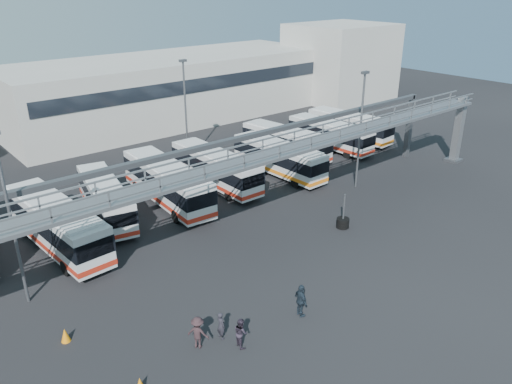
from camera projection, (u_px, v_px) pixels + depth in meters
ground at (320, 263)px, 32.67m from camera, size 140.00×140.00×0.00m
gantry at (263, 161)px, 34.62m from camera, size 51.40×5.15×7.10m
warehouse at (172, 88)px, 64.91m from camera, size 42.00×14.00×8.00m
building_right at (340, 62)px, 75.44m from camera, size 14.00×12.00×11.00m
light_pole_left at (9, 212)px, 26.59m from camera, size 0.70×0.35×10.21m
light_pole_mid at (361, 125)px, 42.41m from camera, size 0.70×0.35×10.21m
light_pole_back at (185, 107)px, 48.25m from camera, size 0.70×0.35×10.21m
bus_2 at (56, 223)px, 33.79m from camera, size 3.38×11.52×3.45m
bus_3 at (106, 198)px, 38.23m from camera, size 4.34×10.31×3.05m
bus_4 at (167, 182)px, 40.66m from camera, size 3.39×11.52×3.45m
bus_5 at (215, 167)px, 44.14m from camera, size 2.50×10.64×3.23m
bus_6 at (279, 157)px, 46.68m from camera, size 2.61×10.42×3.15m
bus_7 at (286, 141)px, 51.32m from camera, size 3.56×10.41×3.10m
bus_8 at (330, 134)px, 53.81m from camera, size 2.86×10.23×3.07m
bus_9 at (349, 126)px, 56.79m from camera, size 3.36×10.40×3.10m
pedestrian_a at (221, 325)px, 25.62m from camera, size 0.41×0.59×1.57m
pedestrian_b at (241, 332)px, 25.07m from camera, size 0.75×0.89×1.62m
pedestrian_c at (198, 333)px, 24.94m from camera, size 1.19×1.32×1.78m
pedestrian_d at (301, 301)px, 27.23m from camera, size 0.75×1.24×1.98m
cone_left at (140, 384)px, 22.52m from camera, size 0.55×0.55×0.69m
cone_right at (65, 335)px, 25.54m from camera, size 0.61×0.61×0.77m
tire_stack at (343, 222)px, 37.18m from camera, size 0.95×0.95×2.72m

